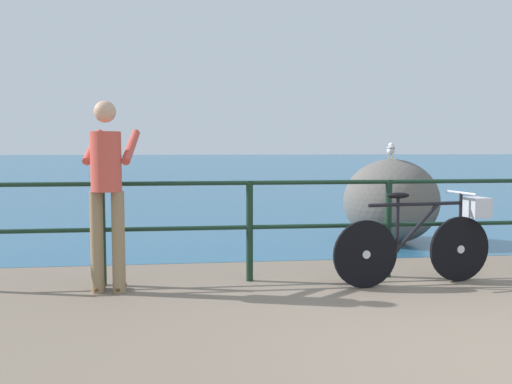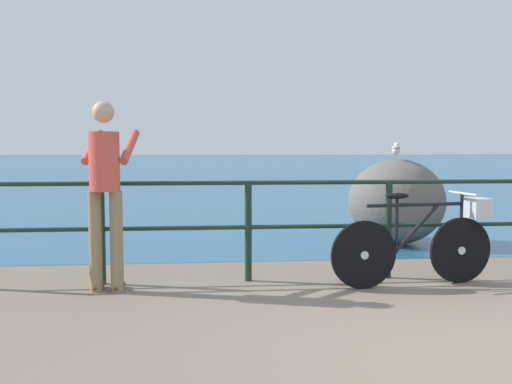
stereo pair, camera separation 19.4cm
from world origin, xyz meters
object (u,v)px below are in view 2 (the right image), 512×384
person_at_railing (106,186)px  seagull (396,149)px  bicycle (427,238)px  breakwater_boulder_main (396,202)px

person_at_railing → seagull: (3.56, 2.24, 0.34)m
bicycle → person_at_railing: (-3.10, 0.05, 0.53)m
bicycle → seagull: (0.46, 2.29, 0.86)m
bicycle → seagull: seagull is taller
bicycle → breakwater_boulder_main: bearing=69.8°
bicycle → seagull: 2.49m
breakwater_boulder_main → seagull: seagull is taller
person_at_railing → bicycle: bearing=-84.2°
bicycle → seagull: size_ratio=5.01×
bicycle → person_at_railing: size_ratio=0.95×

